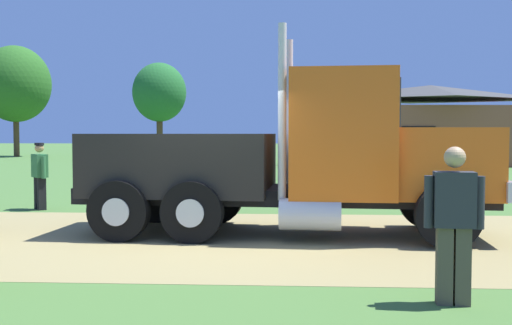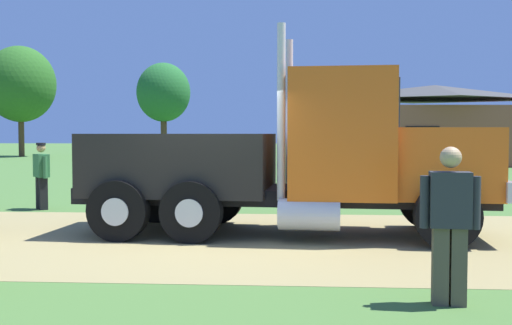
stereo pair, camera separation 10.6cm
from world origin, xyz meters
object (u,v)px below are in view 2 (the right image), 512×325
object	(u,v)px
visitor_walking_mid	(450,220)
visitor_far_side	(41,173)
truck_foreground_white	(293,161)
shed_building	(434,127)

from	to	relation	value
visitor_walking_mid	visitor_far_side	size ratio (longest dim) A/B	1.05
truck_foreground_white	visitor_walking_mid	bearing A→B (deg)	-69.30
visitor_far_side	shed_building	bearing A→B (deg)	56.77
visitor_far_side	truck_foreground_white	bearing A→B (deg)	-27.77
truck_foreground_white	visitor_far_side	xyz separation A→B (m)	(-5.98, 3.15, -0.44)
visitor_walking_mid	visitor_far_side	world-z (taller)	visitor_walking_mid
truck_foreground_white	visitor_far_side	size ratio (longest dim) A/B	4.73
visitor_walking_mid	shed_building	distance (m)	29.65
truck_foreground_white	shed_building	world-z (taller)	shed_building
visitor_far_side	visitor_walking_mid	bearing A→B (deg)	-44.59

